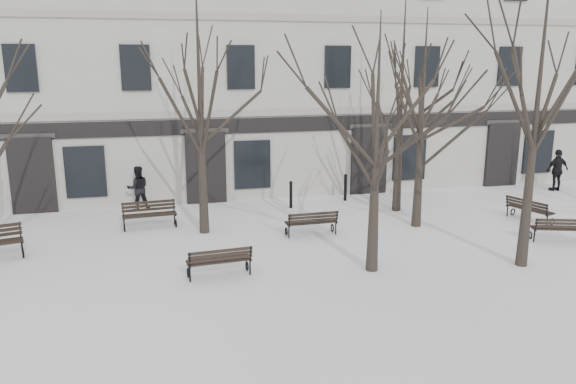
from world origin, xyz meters
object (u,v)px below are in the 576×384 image
object	(u,v)px
bench_4	(312,222)
tree_2	(540,77)
bench_1	(219,260)
bench_2	(559,228)
bench_3	(149,214)
tree_1	(377,114)
bench_5	(529,209)

from	to	relation	value
bench_4	tree_2	bearing A→B (deg)	140.22
bench_1	bench_2	size ratio (longest dim) A/B	1.01
bench_1	bench_3	bearing A→B (deg)	-75.11
tree_1	bench_2	xyz separation A→B (m)	(6.75, 0.89, -3.88)
bench_2	bench_1	bearing A→B (deg)	20.19
tree_2	bench_2	world-z (taller)	tree_2
bench_5	bench_2	bearing A→B (deg)	145.94
tree_1	bench_2	world-z (taller)	tree_1
bench_1	bench_5	distance (m)	11.82
bench_3	bench_4	xyz separation A→B (m)	(5.22, -2.20, -0.03)
bench_2	bench_4	distance (m)	7.92
tree_2	bench_5	world-z (taller)	tree_2
bench_3	bench_5	world-z (taller)	bench_3
bench_1	bench_2	xyz separation A→B (m)	(10.92, 0.40, -0.02)
bench_3	bench_4	bearing A→B (deg)	-27.23
tree_1	tree_2	size ratio (longest dim) A/B	0.82
tree_1	bench_2	distance (m)	7.83
bench_1	bench_4	xyz separation A→B (m)	(3.41, 2.92, -0.00)
bench_2	bench_5	xyz separation A→B (m)	(0.59, 2.30, 0.00)
bench_1	bench_4	distance (m)	4.49
tree_1	bench_2	bearing A→B (deg)	7.55
bench_3	bench_4	size ratio (longest dim) A/B	1.08
bench_3	bench_5	bearing A→B (deg)	-14.65
bench_4	bench_5	world-z (taller)	bench_4
tree_2	bench_5	distance (m)	6.86
tree_1	bench_3	bearing A→B (deg)	136.81
bench_1	bench_5	bearing A→B (deg)	-171.35
tree_2	bench_4	size ratio (longest dim) A/B	4.88
tree_1	bench_5	distance (m)	8.89
bench_1	bench_3	distance (m)	5.43
tree_1	bench_3	xyz separation A→B (m)	(-5.98, 5.61, -3.83)
tree_1	tree_2	world-z (taller)	tree_2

